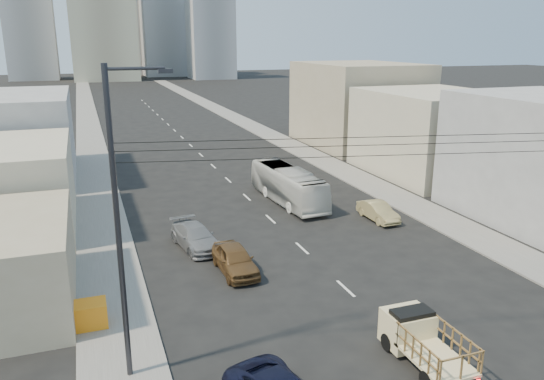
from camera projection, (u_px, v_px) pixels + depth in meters
ground at (439, 375)px, 20.89m from camera, size 420.00×420.00×0.00m
sidewalk_left at (88, 126)px, 80.51m from camera, size 3.50×180.00×0.12m
sidewalk_right at (237, 119)px, 88.09m from camera, size 3.50×180.00×0.12m
lane_dashes at (186, 141)px, 68.91m from camera, size 0.15×104.00×0.01m
flatbed_pickup at (423, 338)px, 21.45m from camera, size 1.95×4.41×1.90m
city_bus at (288, 185)px, 42.75m from camera, size 3.03×10.40×2.86m
sedan_brown at (235, 259)px, 29.93m from camera, size 1.97×4.60×1.55m
sedan_tan at (378, 211)px, 38.68m from camera, size 1.50×4.05×1.32m
sedan_grey at (195, 237)px, 33.50m from camera, size 2.81×5.26×1.45m
streetlamp_left at (120, 221)px, 19.08m from camera, size 2.36×0.25×12.00m
overhead_wires at (435, 144)px, 19.80m from camera, size 23.01×5.02×0.72m
crate_stack at (87, 315)px, 24.08m from camera, size 1.80×1.20×1.14m
bldg_right_near at (544, 157)px, 38.48m from camera, size 10.00×12.00×9.00m
bldg_right_mid at (432, 133)px, 51.46m from camera, size 11.00×14.00×8.00m
bldg_right_far at (358, 104)px, 65.84m from camera, size 12.00×16.00×10.00m
bldg_left_far at (3, 138)px, 48.84m from camera, size 12.00×16.00×8.00m
midrise_ne at (164, 18)px, 188.85m from camera, size 16.00×16.00×40.00m
midrise_nw at (30, 26)px, 170.94m from camera, size 15.00×15.00×34.00m
midrise_back at (126, 14)px, 198.02m from camera, size 18.00×18.00×44.00m
midrise_east at (210, 36)px, 176.24m from camera, size 14.00×14.00×28.00m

